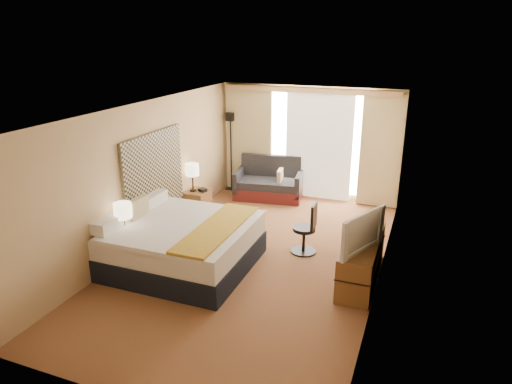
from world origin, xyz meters
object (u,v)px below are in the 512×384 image
(desk_chair, at_px, (307,231))
(lamp_right, at_px, (192,170))
(floor_lamp, at_px, (231,136))
(lamp_left, at_px, (123,211))
(loveseat, at_px, (269,184))
(nightstand_left, at_px, (126,252))
(television, at_px, (357,231))
(nightstand_right, at_px, (198,203))
(media_dresser, at_px, (362,258))
(bed, at_px, (181,243))

(desk_chair, xyz_separation_m, lamp_right, (-2.70, 0.82, 0.60))
(floor_lamp, height_order, lamp_left, floor_lamp)
(loveseat, bearing_deg, nightstand_left, -113.39)
(lamp_left, xyz_separation_m, lamp_right, (-0.07, 2.44, -0.00))
(floor_lamp, bearing_deg, television, -45.32)
(lamp_left, height_order, lamp_right, lamp_left)
(desk_chair, bearing_deg, nightstand_right, 158.77)
(nightstand_right, bearing_deg, loveseat, 56.39)
(loveseat, bearing_deg, media_dresser, -57.97)
(nightstand_right, bearing_deg, nightstand_left, -90.00)
(loveseat, bearing_deg, bed, -102.79)
(media_dresser, xyz_separation_m, lamp_right, (-3.76, 1.39, 0.66))
(nightstand_left, relative_size, loveseat, 0.33)
(bed, height_order, desk_chair, bed)
(nightstand_right, height_order, bed, bed)
(floor_lamp, xyz_separation_m, lamp_right, (-0.03, -1.91, -0.35))
(media_dresser, xyz_separation_m, floor_lamp, (-3.73, 3.30, 1.01))
(floor_lamp, xyz_separation_m, television, (3.68, -3.72, -0.36))
(loveseat, bearing_deg, nightstand_right, -132.48)
(bed, bearing_deg, lamp_right, 113.01)
(media_dresser, height_order, television, television)
(desk_chair, distance_m, television, 1.53)
(nightstand_left, distance_m, loveseat, 4.23)
(lamp_left, bearing_deg, nightstand_left, 163.11)
(nightstand_right, height_order, lamp_left, lamp_left)
(bed, relative_size, lamp_right, 3.80)
(loveseat, distance_m, desk_chair, 2.94)
(nightstand_left, height_order, lamp_right, lamp_right)
(nightstand_right, relative_size, lamp_left, 0.91)
(media_dresser, bearing_deg, lamp_left, -164.00)
(media_dresser, height_order, loveseat, loveseat)
(loveseat, distance_m, floor_lamp, 1.53)
(media_dresser, relative_size, lamp_right, 3.00)
(bed, height_order, loveseat, bed)
(television, bearing_deg, bed, 118.84)
(media_dresser, relative_size, desk_chair, 1.92)
(nightstand_right, xyz_separation_m, television, (3.65, -1.87, 0.72))
(nightstand_right, relative_size, loveseat, 0.33)
(media_dresser, distance_m, floor_lamp, 5.08)
(lamp_left, bearing_deg, television, 9.91)
(television, bearing_deg, media_dresser, 17.45)
(bed, bearing_deg, floor_lamp, 101.98)
(nightstand_right, xyz_separation_m, bed, (0.81, -2.10, 0.13))
(media_dresser, height_order, floor_lamp, floor_lamp)
(nightstand_left, height_order, loveseat, loveseat)
(floor_lamp, bearing_deg, desk_chair, -45.56)
(nightstand_left, xyz_separation_m, loveseat, (1.06, 4.10, 0.05))
(nightstand_left, height_order, television, television)
(loveseat, xyz_separation_m, desk_chair, (1.59, -2.48, 0.10))
(bed, bearing_deg, lamp_left, -152.83)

